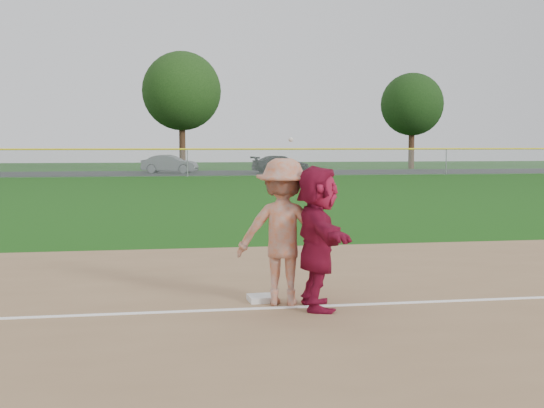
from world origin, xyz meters
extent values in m
plane|color=#15470D|center=(0.00, 0.00, 0.00)|extent=(160.00, 160.00, 0.00)
cube|color=white|center=(0.00, -0.80, 0.03)|extent=(60.00, 0.10, 0.01)
cube|color=black|center=(0.00, 46.00, 0.01)|extent=(120.00, 10.00, 0.01)
cube|color=silver|center=(-0.46, -0.34, 0.06)|extent=(0.40, 0.40, 0.08)
imported|color=maroon|center=(0.26, -0.89, 1.03)|extent=(0.70, 1.90, 2.02)
imported|color=#595C61|center=(-1.20, 46.18, 0.75)|extent=(4.75, 2.67, 1.48)
imported|color=black|center=(7.82, 44.85, 0.72)|extent=(5.13, 2.76, 1.41)
imported|color=#979799|center=(-0.17, -0.57, 1.08)|extent=(1.53, 1.13, 2.12)
sphere|color=silver|center=(0.02, -0.11, 2.41)|extent=(0.07, 0.07, 0.07)
plane|color=#999EA0|center=(0.00, 40.00, 1.00)|extent=(110.00, 0.00, 110.00)
cylinder|color=yellow|center=(0.00, 40.00, 2.00)|extent=(110.00, 0.12, 0.12)
cylinder|color=gray|center=(0.00, 40.00, 1.00)|extent=(0.08, 0.08, 2.00)
cylinder|color=gray|center=(20.00, 40.00, 1.00)|extent=(0.08, 0.08, 2.00)
cylinder|color=#392315|center=(0.00, 51.50, 2.05)|extent=(0.56, 0.56, 4.10)
sphere|color=#16330F|center=(0.00, 51.50, 7.08)|extent=(7.00, 7.00, 7.00)
cylinder|color=#3A2115|center=(22.00, 52.80, 1.82)|extent=(0.56, 0.56, 3.64)
sphere|color=black|center=(22.00, 52.80, 6.19)|extent=(6.00, 6.00, 6.00)
camera|label=1|loc=(-1.90, -10.15, 2.33)|focal=45.00mm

